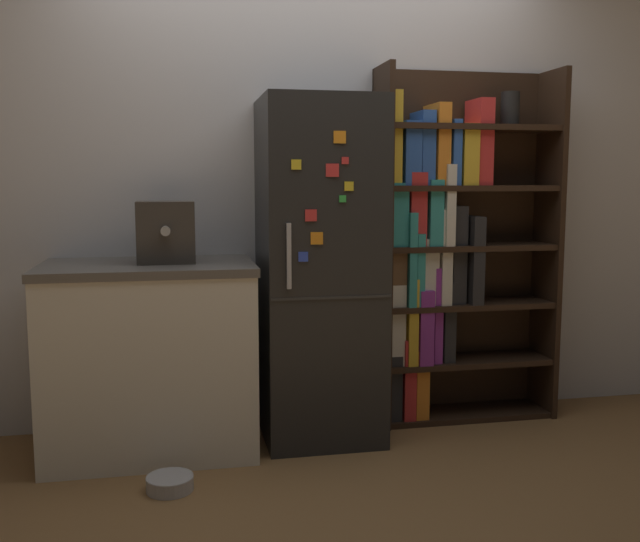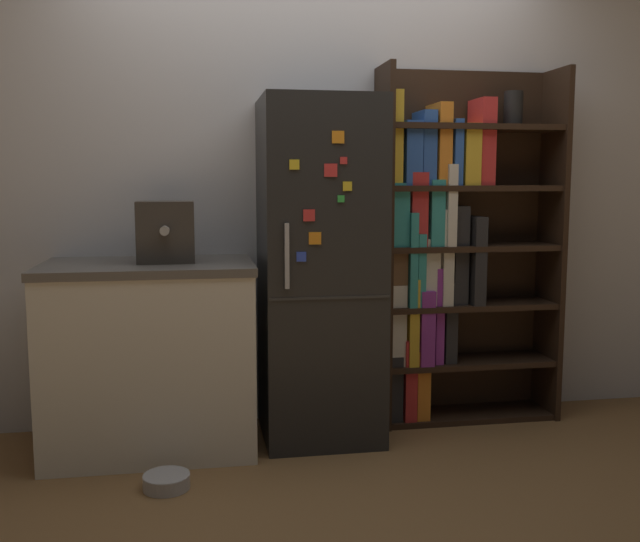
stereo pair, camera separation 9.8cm
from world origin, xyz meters
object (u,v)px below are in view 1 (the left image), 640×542
object	(u,v)px
espresso_machine	(166,232)
pet_bowl	(170,482)
refrigerator	(320,271)
bookshelf	(442,252)

from	to	relation	value
espresso_machine	pet_bowl	distance (m)	1.15
refrigerator	bookshelf	xyz separation A→B (m)	(0.71, 0.16, 0.07)
espresso_machine	bookshelf	bearing A→B (deg)	6.85
bookshelf	espresso_machine	bearing A→B (deg)	-173.15
espresso_machine	refrigerator	bearing A→B (deg)	1.47
bookshelf	pet_bowl	distance (m)	1.85
bookshelf	espresso_machine	world-z (taller)	bookshelf
espresso_machine	pet_bowl	bearing A→B (deg)	-90.51
bookshelf	refrigerator	bearing A→B (deg)	-167.61
refrigerator	pet_bowl	xyz separation A→B (m)	(-0.76, -0.54, -0.82)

